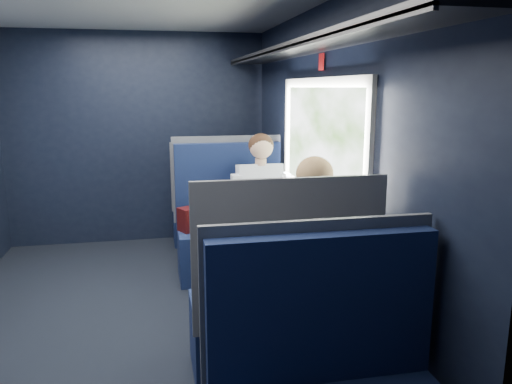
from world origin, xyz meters
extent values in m
cube|color=black|center=(0.00, 0.00, -0.01)|extent=(2.80, 4.20, 0.01)
cube|color=black|center=(1.45, 0.00, 1.15)|extent=(0.10, 4.20, 2.30)
cube|color=black|center=(0.00, 2.15, 1.15)|extent=(2.80, 0.10, 2.30)
cube|color=black|center=(0.00, -2.15, 1.15)|extent=(2.80, 0.10, 2.30)
cube|color=beige|center=(1.38, 0.00, 1.74)|extent=(0.03, 1.84, 0.07)
cube|color=beige|center=(1.38, 0.00, 0.90)|extent=(0.03, 1.84, 0.07)
cube|color=beige|center=(1.38, -0.89, 1.32)|extent=(0.03, 0.07, 0.78)
cube|color=beige|center=(1.38, 0.89, 1.32)|extent=(0.03, 0.07, 0.78)
cube|color=black|center=(1.22, 0.00, 1.98)|extent=(0.36, 4.10, 0.04)
cube|color=black|center=(1.05, 0.00, 1.96)|extent=(0.02, 4.10, 0.03)
cube|color=red|center=(1.38, 0.00, 1.89)|extent=(0.01, 0.10, 0.12)
cylinder|color=#54565E|center=(0.88, 0.00, 0.35)|extent=(0.08, 0.08, 0.70)
cube|color=silver|center=(1.06, 0.00, 0.72)|extent=(0.62, 1.00, 0.04)
cube|color=#0C1638|center=(0.85, 0.78, 0.23)|extent=(1.00, 0.50, 0.45)
cube|color=#0C1638|center=(0.85, 1.08, 0.82)|extent=(1.00, 0.10, 0.75)
cube|color=#54565E|center=(0.85, 1.14, 0.85)|extent=(1.04, 0.03, 0.82)
cube|color=#54565E|center=(0.85, 0.73, 0.55)|extent=(0.06, 0.40, 0.20)
cube|color=#470F10|center=(0.52, 0.82, 0.56)|extent=(0.34, 0.28, 0.21)
cylinder|color=#470F10|center=(0.52, 0.82, 0.71)|extent=(0.08, 0.12, 0.03)
cylinder|color=silver|center=(0.79, 0.65, 0.57)|extent=(0.09, 0.09, 0.24)
cylinder|color=#1A35C3|center=(0.79, 0.65, 0.71)|extent=(0.05, 0.05, 0.05)
cube|color=#0C1638|center=(0.85, -0.78, 0.23)|extent=(1.00, 0.50, 0.45)
cube|color=#0C1638|center=(0.85, -1.08, 0.82)|extent=(1.00, 0.10, 0.75)
cube|color=#54565E|center=(0.85, -1.14, 0.85)|extent=(1.04, 0.03, 0.82)
cube|color=#54565E|center=(0.85, -0.73, 0.55)|extent=(0.06, 0.40, 0.20)
cube|color=#0C1638|center=(0.85, 1.88, 0.23)|extent=(1.00, 0.40, 0.45)
cube|color=#0C1638|center=(0.85, 1.64, 0.78)|extent=(1.00, 0.10, 0.66)
cube|color=#54565E|center=(0.85, 1.59, 0.80)|extent=(1.04, 0.03, 0.72)
cube|color=#0C1638|center=(0.85, -1.64, 0.78)|extent=(1.00, 0.10, 0.66)
cube|color=#54565E|center=(0.85, -1.59, 0.80)|extent=(1.04, 0.03, 0.72)
cube|color=black|center=(1.10, 0.64, 0.53)|extent=(0.36, 0.44, 0.16)
cube|color=black|center=(1.10, 0.44, 0.23)|extent=(0.32, 0.12, 0.45)
cube|color=silver|center=(1.10, 0.80, 0.78)|extent=(0.40, 0.29, 0.53)
cylinder|color=#D8A88C|center=(1.10, 0.76, 1.06)|extent=(0.10, 0.10, 0.06)
sphere|color=#D8A88C|center=(1.10, 0.74, 1.20)|extent=(0.21, 0.21, 0.21)
sphere|color=#382114|center=(1.10, 0.76, 1.21)|extent=(0.22, 0.22, 0.22)
cube|color=silver|center=(0.88, 0.76, 0.78)|extent=(0.09, 0.12, 0.34)
cube|color=silver|center=(1.32, 0.76, 0.78)|extent=(0.09, 0.12, 0.34)
cube|color=black|center=(1.10, -0.64, 0.53)|extent=(0.36, 0.44, 0.16)
cube|color=black|center=(1.10, -0.44, 0.23)|extent=(0.32, 0.12, 0.45)
cube|color=black|center=(1.10, -0.80, 0.78)|extent=(0.40, 0.29, 0.53)
cylinder|color=#D8A88C|center=(1.10, -0.76, 1.06)|extent=(0.10, 0.10, 0.06)
sphere|color=#D8A88C|center=(1.10, -0.74, 1.20)|extent=(0.21, 0.21, 0.21)
sphere|color=tan|center=(1.10, -0.76, 1.21)|extent=(0.22, 0.22, 0.22)
cube|color=black|center=(0.88, -0.76, 0.78)|extent=(0.09, 0.12, 0.34)
cube|color=black|center=(1.32, -0.76, 0.78)|extent=(0.09, 0.12, 0.34)
cube|color=tan|center=(1.10, -0.86, 0.90)|extent=(0.26, 0.07, 0.36)
cube|color=white|center=(0.98, 0.05, 0.74)|extent=(0.71, 0.85, 0.01)
cube|color=silver|center=(1.15, 0.08, 0.75)|extent=(0.29, 0.35, 0.01)
cube|color=silver|center=(1.27, 0.08, 0.87)|extent=(0.06, 0.32, 0.22)
cube|color=black|center=(1.26, 0.08, 0.87)|extent=(0.05, 0.27, 0.18)
cylinder|color=silver|center=(1.33, 0.27, 0.83)|extent=(0.07, 0.07, 0.19)
cylinder|color=#1A35C3|center=(1.33, 0.27, 0.95)|extent=(0.04, 0.04, 0.04)
cylinder|color=white|center=(1.22, 0.39, 0.79)|extent=(0.08, 0.08, 0.10)
camera|label=1|loc=(0.17, -3.54, 1.71)|focal=35.00mm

